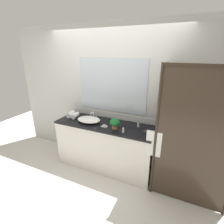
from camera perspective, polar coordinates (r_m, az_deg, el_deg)
ground_plane at (r=3.47m, az=-2.37°, el=-17.75°), size 8.00×8.00×0.00m
wall_back_with_mirror at (r=3.17m, az=0.09°, el=4.97°), size 4.40×0.06×2.60m
vanity_cabinet at (r=3.23m, az=-2.40°, el=-11.32°), size 1.80×0.58×0.90m
shower_enclosure at (r=2.51m, az=22.28°, el=-7.78°), size 1.20×0.59×2.00m
sink_basin at (r=3.12m, az=-7.86°, el=-2.57°), size 0.45×0.32×0.08m
faucet at (r=3.24m, az=-6.36°, el=-1.47°), size 0.17×0.13×0.14m
potted_plant at (r=2.79m, az=0.97°, el=-3.70°), size 0.17×0.17×0.18m
soap_dish at (r=2.90m, az=-2.58°, el=-4.75°), size 0.10×0.07×0.04m
amenity_bottle_body_wash at (r=2.91m, az=8.91°, el=-4.11°), size 0.03×0.03×0.10m
amenity_bottle_conditioner at (r=2.68m, az=3.84°, el=-6.22°), size 0.03×0.03×0.09m
rolled_towel_near_edge at (r=3.41m, az=-13.79°, el=-0.74°), size 0.14×0.21×0.11m
rolled_towel_middle at (r=3.34m, az=-12.35°, el=-1.15°), size 0.12×0.21×0.09m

